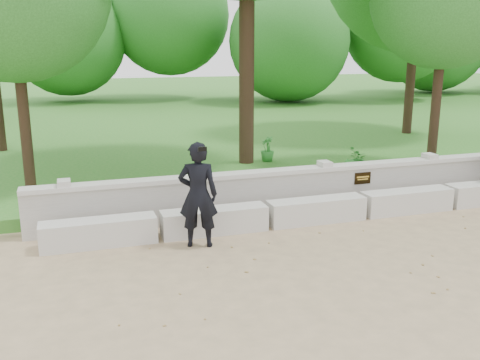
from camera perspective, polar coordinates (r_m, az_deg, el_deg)
The scene contains 9 objects.
ground at distance 9.28m, azimuth 18.92°, elevation -7.17°, with size 80.00×80.00×0.00m, color tan.
lawn at distance 21.75m, azimuth -3.57°, elevation 5.83°, with size 40.00×22.00×0.25m, color #206C1D.
concrete_bench at distance 10.70m, azimuth 12.98°, elevation -2.68°, with size 11.90×0.45×0.45m.
parapet_wall at distance 11.21m, azimuth 11.22°, elevation -0.54°, with size 12.50×0.35×0.90m.
man_main at distance 8.77m, azimuth -4.50°, elevation -1.58°, with size 0.74×0.68×1.77m.
shrub_a at distance 10.79m, azimuth -4.14°, elevation -0.62°, with size 0.27×0.19×0.52m, color #277427.
shrub_b at distance 12.02m, azimuth 11.68°, elevation 0.79°, with size 0.32×0.25×0.57m, color #277427.
shrub_c at distance 13.67m, azimuth 12.49°, elevation 2.26°, with size 0.48×0.42×0.54m, color #277427.
shrub_d at distance 14.27m, azimuth 2.93°, elevation 3.34°, with size 0.38×0.34×0.67m, color #277427.
Camera 1 is at (-5.37, -6.84, 3.25)m, focal length 40.00 mm.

